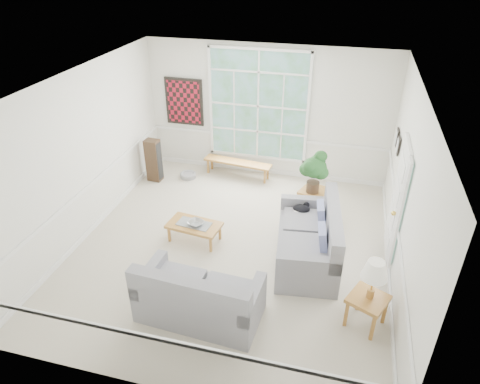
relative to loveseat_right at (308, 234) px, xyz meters
name	(u,v)px	position (x,y,z in m)	size (l,w,h in m)	color
floor	(232,246)	(-1.34, 0.01, -0.52)	(5.50, 6.00, 0.01)	#BCB29D
ceiling	(230,83)	(-1.34, 0.01, 2.48)	(5.50, 6.00, 0.02)	white
wall_back	(267,113)	(-1.34, 3.01, 0.98)	(5.50, 0.02, 3.00)	silver
wall_front	(155,302)	(-1.34, -2.99, 0.98)	(5.50, 0.02, 3.00)	silver
wall_left	(83,156)	(-4.09, 0.01, 0.98)	(0.02, 6.00, 3.00)	silver
wall_right	(407,195)	(1.41, 0.01, 0.98)	(0.02, 6.00, 3.00)	silver
window_back	(258,106)	(-1.54, 2.97, 1.13)	(2.30, 0.08, 2.40)	white
entry_door	(396,200)	(1.37, 0.61, 0.53)	(0.08, 0.90, 2.10)	white
door_sidelight	(400,215)	(1.37, -0.02, 0.63)	(0.08, 0.26, 1.90)	white
wall_art	(184,102)	(-3.29, 2.96, 1.08)	(0.90, 0.06, 1.10)	#570F18
wall_frame_near	(398,145)	(1.37, 1.76, 1.03)	(0.04, 0.26, 0.32)	black
wall_frame_far	(397,137)	(1.37, 2.16, 1.03)	(0.04, 0.26, 0.32)	black
loveseat_right	(308,234)	(0.00, 0.00, 0.00)	(0.99, 1.91, 1.04)	gray
loveseat_front	(200,290)	(-1.35, -1.68, -0.04)	(1.76, 0.91, 0.95)	gray
coffee_table	(195,232)	(-2.06, 0.02, -0.34)	(0.96, 0.53, 0.36)	#AA7232
pewter_bowl	(196,223)	(-2.02, 0.01, -0.12)	(0.33, 0.33, 0.08)	#949499
window_bench	(238,169)	(-1.93, 2.66, -0.33)	(1.60, 0.31, 0.37)	#AA7232
end_table	(314,202)	(-0.04, 1.51, -0.25)	(0.53, 0.53, 0.53)	#AA7232
houseplant	(314,172)	(-0.08, 1.45, 0.44)	(0.51, 0.51, 0.87)	#1D4A1F
side_table	(366,311)	(1.00, -1.27, -0.26)	(0.50, 0.50, 0.51)	#AA7232
table_lamp	(373,280)	(1.01, -1.25, 0.31)	(0.37, 0.37, 0.63)	white
pet_bed	(188,175)	(-3.04, 2.30, -0.46)	(0.39, 0.39, 0.12)	gray
floor_speaker	(154,160)	(-3.74, 2.01, -0.02)	(0.31, 0.24, 0.99)	#3B2819
cat	(302,208)	(-0.20, 0.66, 0.09)	(0.32, 0.22, 0.15)	black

